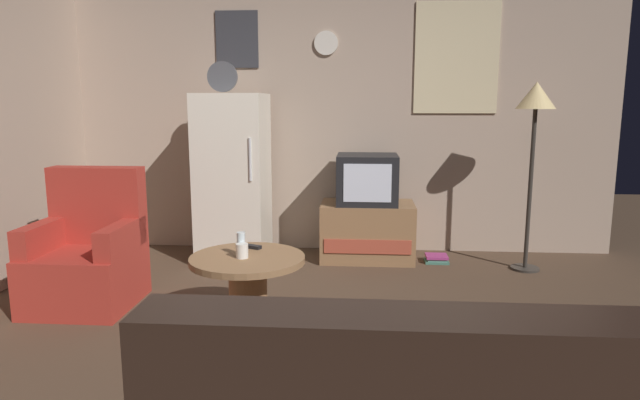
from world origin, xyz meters
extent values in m
plane|color=#4C3828|center=(0.00, 0.00, 0.00)|extent=(12.00, 12.00, 0.00)
cube|color=tan|center=(0.00, 2.45, 1.38)|extent=(5.20, 0.10, 2.76)
cube|color=beige|center=(1.09, 2.39, 1.82)|extent=(0.76, 0.02, 1.00)
cube|color=#333338|center=(-0.94, 2.39, 2.00)|extent=(0.40, 0.02, 0.52)
cylinder|color=silver|center=(-0.11, 2.39, 1.96)|extent=(0.22, 0.03, 0.22)
cube|color=silver|center=(-0.92, 1.97, 0.75)|extent=(0.60, 0.60, 1.50)
cylinder|color=silver|center=(-0.70, 1.66, 0.95)|extent=(0.02, 0.02, 0.36)
cylinder|color=#4C4C51|center=(-0.97, 1.89, 1.64)|extent=(0.26, 0.04, 0.26)
cube|color=#8E6642|center=(0.30, 2.06, 0.26)|extent=(0.84, 0.52, 0.52)
cube|color=#AD4733|center=(0.30, 1.80, 0.18)|extent=(0.76, 0.01, 0.13)
cube|color=black|center=(0.29, 2.06, 0.74)|extent=(0.54, 0.50, 0.44)
cube|color=silver|center=(0.29, 1.81, 0.74)|extent=(0.41, 0.01, 0.33)
cylinder|color=#332D28|center=(1.66, 1.83, 0.01)|extent=(0.24, 0.24, 0.02)
cylinder|color=#332D28|center=(1.66, 1.83, 0.70)|extent=(0.04, 0.04, 1.40)
cone|color=#F2D18C|center=(1.66, 1.83, 1.48)|extent=(0.32, 0.32, 0.22)
cylinder|color=#8E6642|center=(-0.47, 0.39, 0.02)|extent=(0.72, 0.72, 0.04)
cylinder|color=#8E6642|center=(-0.47, 0.39, 0.24)|extent=(0.24, 0.24, 0.44)
cylinder|color=#8E6642|center=(-0.47, 0.39, 0.46)|extent=(0.72, 0.72, 0.04)
cylinder|color=silver|center=(-0.51, 0.41, 0.55)|extent=(0.05, 0.05, 0.15)
cylinder|color=silver|center=(-0.49, 0.36, 0.52)|extent=(0.08, 0.08, 0.09)
cube|color=black|center=(-0.49, 0.59, 0.49)|extent=(0.15, 0.10, 0.02)
cube|color=#A52D23|center=(-1.70, 0.71, 0.20)|extent=(0.68, 0.68, 0.40)
cube|color=#A52D23|center=(-1.70, 0.97, 0.68)|extent=(0.68, 0.16, 0.56)
cube|color=#A52D23|center=(-1.98, 0.71, 0.50)|extent=(0.12, 0.60, 0.20)
cube|color=#A52D23|center=(-1.42, 0.71, 0.50)|extent=(0.12, 0.60, 0.20)
cube|color=#407261|center=(0.92, 1.98, 0.01)|extent=(0.21, 0.16, 0.02)
cube|color=slate|center=(0.92, 1.98, 0.03)|extent=(0.17, 0.15, 0.02)
cube|color=#9D3474|center=(0.92, 1.98, 0.06)|extent=(0.19, 0.17, 0.02)
camera|label=1|loc=(0.23, -2.89, 1.42)|focal=31.07mm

